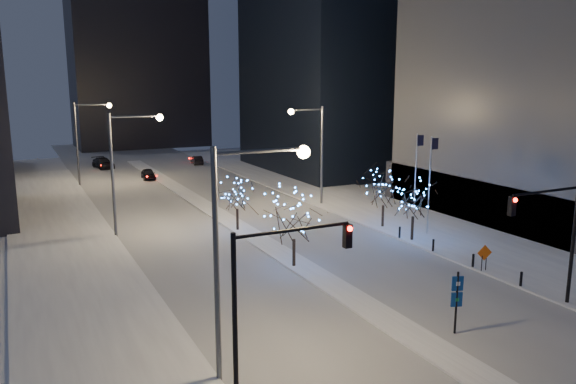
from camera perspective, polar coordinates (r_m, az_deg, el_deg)
ground at (r=28.35m, az=14.67°, el=-15.34°), size 160.00×160.00×0.00m
road at (r=57.85m, az=-8.61°, el=-1.35°), size 20.00×130.00×0.02m
median at (r=53.22m, az=-6.95°, el=-2.34°), size 2.00×80.00×0.15m
east_sidewalk at (r=51.90m, az=12.77°, el=-2.89°), size 10.00×90.00×0.15m
west_sidewalk at (r=40.90m, az=-20.96°, el=-7.23°), size 8.00×90.00×0.15m
horizon_block at (r=113.53m, az=-15.16°, el=15.18°), size 24.00×14.00×42.00m
street_lamp_w_near at (r=23.17m, az=-4.89°, el=-3.85°), size 4.40×0.56×10.00m
street_lamp_w_mid at (r=46.94m, az=-16.23°, el=3.45°), size 4.40×0.56×10.00m
street_lamp_w_far at (r=71.56m, az=-19.89°, el=5.78°), size 4.40×0.56×10.00m
street_lamp_east at (r=56.22m, az=2.66°, el=5.06°), size 3.90×0.56×10.00m
traffic_signal_west at (r=22.13m, az=-1.66°, el=-9.28°), size 5.26×0.43×7.00m
traffic_signal_east at (r=33.64m, az=25.55°, el=-3.21°), size 5.26×0.43×7.00m
flagpoles at (r=47.85m, az=13.56°, el=1.66°), size 1.35×2.60×8.00m
bollards at (r=41.46m, az=16.35°, el=-5.92°), size 0.16×12.16×0.90m
car_near at (r=74.50m, az=-14.01°, el=1.78°), size 1.98×4.09×1.34m
car_mid at (r=86.42m, az=-9.24°, el=3.22°), size 1.76×3.96×1.26m
car_far at (r=85.65m, az=-18.27°, el=2.80°), size 2.88×5.45×1.50m
holiday_tree_median_near at (r=37.55m, az=0.62°, el=-2.50°), size 5.33×5.33×5.34m
holiday_tree_median_far at (r=47.01m, az=-5.20°, el=-0.32°), size 3.73×3.73×4.41m
holiday_tree_plaza_near at (r=44.86m, az=12.64°, el=-0.70°), size 3.83×3.83×4.98m
holiday_tree_plaza_far at (r=48.50m, az=9.71°, el=0.48°), size 5.35×5.35×5.34m
wayfinding_sign at (r=29.57m, az=16.78°, el=-10.08°), size 0.57×0.27×3.26m
construction_sign at (r=39.41m, az=19.33°, el=-6.07°), size 1.05×0.27×1.76m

